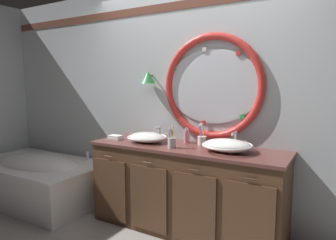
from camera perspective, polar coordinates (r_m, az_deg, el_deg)
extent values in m
plane|color=gray|center=(3.14, -0.40, -21.49)|extent=(14.00, 14.00, 0.00)
cube|color=silver|center=(3.29, 4.85, 3.53)|extent=(6.40, 0.08, 2.60)
cube|color=brown|center=(3.34, 4.70, 21.23)|extent=(6.27, 0.01, 0.09)
ellipsoid|color=silver|center=(3.14, 8.33, 6.29)|extent=(1.02, 0.02, 0.77)
torus|color=red|center=(3.13, 8.29, 6.29)|extent=(1.09, 0.08, 1.09)
cube|color=green|center=(2.97, 17.40, 6.11)|extent=(0.05, 0.01, 0.05)
cube|color=red|center=(3.04, 13.22, 12.27)|extent=(0.05, 0.01, 0.05)
cube|color=silver|center=(3.17, 6.90, 13.17)|extent=(0.05, 0.01, 0.05)
cube|color=green|center=(3.32, 1.16, 9.74)|extent=(0.05, 0.01, 0.05)
cube|color=teal|center=(3.33, 0.71, 3.83)|extent=(0.05, 0.01, 0.05)
cube|color=red|center=(3.18, 6.78, -0.53)|extent=(0.05, 0.01, 0.05)
cube|color=green|center=(3.03, 13.94, 0.61)|extent=(0.05, 0.01, 0.05)
cylinder|color=#4C3823|center=(3.46, -3.36, 8.42)|extent=(0.02, 0.09, 0.02)
cone|color=green|center=(3.41, -3.82, 8.10)|extent=(0.17, 0.17, 0.14)
cube|color=brown|center=(3.14, 3.29, -13.06)|extent=(1.96, 0.59, 0.84)
cube|color=brown|center=(3.01, 3.35, -5.23)|extent=(1.99, 0.63, 0.03)
cube|color=brown|center=(3.28, 5.61, -5.58)|extent=(1.96, 0.02, 0.11)
cube|color=brown|center=(3.30, -10.95, -12.91)|extent=(0.41, 0.02, 0.64)
cylinder|color=#422D1E|center=(3.19, -11.24, -6.82)|extent=(0.10, 0.01, 0.01)
cube|color=brown|center=(3.02, -3.71, -14.72)|extent=(0.41, 0.02, 0.64)
cylinder|color=#422D1E|center=(2.90, -3.90, -8.11)|extent=(0.10, 0.01, 0.01)
cube|color=brown|center=(2.80, 4.98, -16.57)|extent=(0.41, 0.02, 0.64)
cylinder|color=#422D1E|center=(2.66, 4.95, -9.49)|extent=(0.10, 0.01, 0.01)
cube|color=brown|center=(2.65, 15.10, -18.24)|extent=(0.41, 0.02, 0.64)
cylinder|color=#422D1E|center=(2.50, 15.30, -10.80)|extent=(0.10, 0.01, 0.01)
cube|color=white|center=(4.27, -23.49, -10.61)|extent=(1.69, 0.95, 0.50)
ellipsoid|color=white|center=(4.21, -23.63, -8.03)|extent=(1.39, 0.74, 0.28)
cube|color=white|center=(4.20, -23.65, -7.50)|extent=(1.72, 0.98, 0.02)
cylinder|color=silver|center=(4.10, -15.07, -6.56)|extent=(0.04, 0.04, 0.11)
cylinder|color=silver|center=(4.21, -23.63, -8.03)|extent=(0.04, 0.04, 0.01)
ellipsoid|color=white|center=(3.20, -3.99, -3.30)|extent=(0.40, 0.31, 0.10)
torus|color=white|center=(3.20, -3.99, -3.26)|extent=(0.42, 0.42, 0.02)
cylinder|color=silver|center=(3.20, -3.99, -3.26)|extent=(0.03, 0.03, 0.01)
ellipsoid|color=white|center=(2.80, 11.20, -4.76)|extent=(0.44, 0.31, 0.12)
torus|color=white|center=(2.80, 11.20, -4.70)|extent=(0.46, 0.46, 0.02)
cylinder|color=silver|center=(2.80, 11.20, -4.70)|extent=(0.03, 0.03, 0.01)
cylinder|color=silver|center=(3.41, -1.62, -3.35)|extent=(0.05, 0.05, 0.02)
cylinder|color=silver|center=(3.40, -1.62, -2.34)|extent=(0.02, 0.02, 0.10)
sphere|color=silver|center=(3.39, -1.63, -1.50)|extent=(0.03, 0.03, 0.03)
cylinder|color=silver|center=(3.35, -2.09, -1.61)|extent=(0.02, 0.10, 0.02)
cylinder|color=silver|center=(3.45, -2.80, -2.90)|extent=(0.04, 0.04, 0.06)
cylinder|color=silver|center=(3.36, -0.41, -3.15)|extent=(0.04, 0.04, 0.06)
cube|color=silver|center=(3.45, -2.80, -2.34)|extent=(0.05, 0.01, 0.01)
cube|color=silver|center=(3.36, -0.41, -2.58)|extent=(0.05, 0.01, 0.01)
cylinder|color=silver|center=(3.05, 12.73, -4.79)|extent=(0.05, 0.05, 0.02)
cylinder|color=silver|center=(3.03, 12.76, -3.49)|extent=(0.02, 0.02, 0.12)
sphere|color=silver|center=(3.02, 12.79, -2.38)|extent=(0.03, 0.03, 0.03)
cylinder|color=silver|center=(2.96, 12.43, -2.55)|extent=(0.02, 0.13, 0.02)
cylinder|color=silver|center=(3.07, 11.24, -4.28)|extent=(0.04, 0.04, 0.06)
cylinder|color=silver|center=(3.02, 14.26, -4.55)|extent=(0.04, 0.04, 0.06)
cube|color=silver|center=(3.06, 11.26, -3.66)|extent=(0.05, 0.01, 0.01)
cube|color=silver|center=(3.01, 14.28, -3.92)|extent=(0.05, 0.01, 0.01)
cylinder|color=silver|center=(2.92, 0.71, -4.38)|extent=(0.08, 0.08, 0.10)
torus|color=silver|center=(2.91, 0.71, -3.46)|extent=(0.09, 0.09, 0.01)
cylinder|color=orange|center=(2.90, 0.89, -3.26)|extent=(0.01, 0.03, 0.19)
cube|color=white|center=(2.88, 0.90, -1.19)|extent=(0.01, 0.02, 0.02)
cylinder|color=purple|center=(2.93, 0.86, -3.31)|extent=(0.04, 0.03, 0.17)
cube|color=white|center=(2.91, 0.86, -1.40)|extent=(0.02, 0.02, 0.03)
cylinder|color=#E0383D|center=(2.91, 0.29, -3.40)|extent=(0.02, 0.03, 0.17)
cube|color=white|center=(2.89, 0.29, -1.52)|extent=(0.02, 0.02, 0.03)
cylinder|color=green|center=(2.89, 0.46, -3.69)|extent=(0.03, 0.03, 0.15)
cube|color=white|center=(2.87, 0.46, -2.00)|extent=(0.03, 0.02, 0.03)
cylinder|color=white|center=(3.07, 6.46, -3.94)|extent=(0.09, 0.09, 0.08)
torus|color=white|center=(3.06, 6.47, -3.17)|extent=(0.09, 0.09, 0.01)
cylinder|color=yellow|center=(3.06, 6.72, -3.07)|extent=(0.02, 0.03, 0.16)
cube|color=white|center=(3.04, 6.74, -1.41)|extent=(0.02, 0.02, 0.02)
cylinder|color=blue|center=(3.08, 6.36, -2.73)|extent=(0.03, 0.03, 0.19)
cube|color=white|center=(3.06, 6.39, -0.82)|extent=(0.02, 0.02, 0.03)
cylinder|color=pink|center=(3.05, 6.15, -2.82)|extent=(0.04, 0.03, 0.18)
cube|color=white|center=(3.03, 6.17, -0.89)|extent=(0.02, 0.02, 0.03)
cylinder|color=pink|center=(3.16, 3.55, -3.14)|extent=(0.06, 0.06, 0.13)
cylinder|color=silver|center=(3.15, 3.56, -1.76)|extent=(0.04, 0.04, 0.02)
cylinder|color=silver|center=(3.13, 3.42, -1.55)|extent=(0.01, 0.04, 0.01)
cube|color=white|center=(3.40, -9.93, -3.47)|extent=(0.16, 0.11, 0.02)
cube|color=white|center=(3.39, -9.94, -3.08)|extent=(0.15, 0.11, 0.02)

